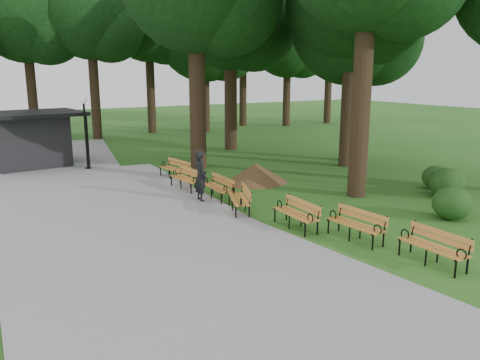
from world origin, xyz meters
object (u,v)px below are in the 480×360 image
bench_6 (174,169)px  bench_5 (186,179)px  dirt_mound (256,173)px  bench_4 (217,188)px  kiosk (29,140)px  bench_1 (355,225)px  bench_3 (239,199)px  person (200,176)px  lamp_post (85,118)px  bench_2 (295,214)px  lawn_tree_5 (352,23)px  lawn_tree_4 (230,12)px  bench_0 (433,247)px

bench_6 → bench_5: bearing=-18.9°
dirt_mound → bench_4: bearing=-150.2°
kiosk → bench_1: kiosk is taller
bench_3 → person: bearing=-142.8°
lamp_post → bench_2: lamp_post is taller
kiosk → bench_2: (5.62, -14.50, -0.93)m
dirt_mound → lawn_tree_5: 9.91m
bench_1 → lawn_tree_5: lawn_tree_5 is taller
kiosk → person: bearing=-73.0°
kiosk → bench_3: bearing=-74.2°
person → kiosk: 11.19m
lawn_tree_4 → lawn_tree_5: size_ratio=1.12×
bench_1 → bench_6: 10.01m
bench_2 → bench_6: 8.22m
lamp_post → dirt_mound: lamp_post is taller
bench_5 → lamp_post: bearing=-163.8°
bench_6 → lawn_tree_5: (9.82, -0.24, 6.60)m
dirt_mound → bench_2: (-2.23, -5.79, 0.01)m
bench_1 → bench_5: (-1.71, 7.87, 0.00)m
bench_3 → lawn_tree_5: 13.14m
lawn_tree_5 → bench_2: bearing=-139.4°
lawn_tree_4 → bench_1: bearing=-107.1°
person → dirt_mound: size_ratio=0.79×
bench_1 → dirt_mound: bearing=164.5°
bench_5 → bench_6: bearing=164.8°
dirt_mound → bench_6: size_ratio=1.25×
kiosk → lawn_tree_5: lawn_tree_5 is taller
bench_0 → bench_1: 2.31m
person → lawn_tree_5: 12.63m
bench_1 → bench_5: bearing=-172.6°
bench_2 → bench_1: bearing=27.6°
lamp_post → lawn_tree_4: (9.03, 1.89, 5.52)m
dirt_mound → bench_3: bearing=-129.8°
dirt_mound → bench_6: bench_6 is taller
kiosk → bench_5: (4.72, -8.35, -0.93)m
bench_0 → bench_4: 8.41m
bench_1 → bench_2: (-0.81, 1.72, 0.00)m
dirt_mound → bench_5: size_ratio=1.25×
bench_4 → bench_6: 3.97m
dirt_mound → lawn_tree_4: (3.49, 8.45, 7.57)m
kiosk → lamp_post: (2.30, -2.15, 1.11)m
lawn_tree_5 → bench_6: bearing=178.6°
lawn_tree_4 → bench_0: bearing=-103.9°
bench_0 → lawn_tree_5: (8.07, 11.96, 6.60)m
lawn_tree_4 → lawn_tree_5: lawn_tree_4 is taller
kiosk → lamp_post: 3.34m
bench_2 → person: bearing=-162.8°
lamp_post → dirt_mound: (5.55, -6.56, -2.05)m
kiosk → lawn_tree_4: bearing=-7.9°
bench_2 → lawn_tree_4: (5.72, 14.24, 7.56)m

